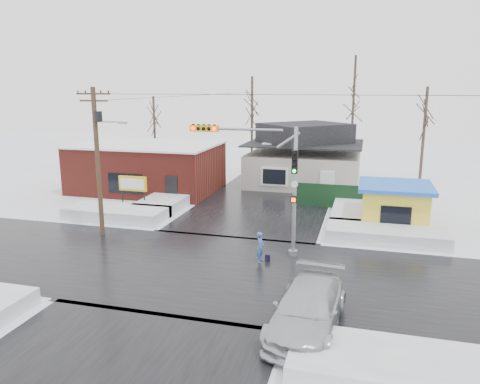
% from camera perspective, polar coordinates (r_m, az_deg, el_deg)
% --- Properties ---
extents(ground, '(120.00, 120.00, 0.00)m').
position_cam_1_polar(ground, '(24.12, -4.23, -9.26)').
color(ground, white).
rests_on(ground, ground).
extents(road_ns, '(10.00, 120.00, 0.02)m').
position_cam_1_polar(road_ns, '(24.11, -4.23, -9.24)').
color(road_ns, black).
rests_on(road_ns, ground).
extents(road_ew, '(120.00, 10.00, 0.02)m').
position_cam_1_polar(road_ew, '(24.11, -4.23, -9.24)').
color(road_ew, black).
rests_on(road_ew, ground).
extents(snowbank_nw, '(7.00, 3.00, 0.80)m').
position_cam_1_polar(snowbank_nw, '(33.69, -14.80, -2.50)').
color(snowbank_nw, white).
rests_on(snowbank_nw, ground).
extents(snowbank_ne, '(7.00, 3.00, 0.80)m').
position_cam_1_polar(snowbank_ne, '(29.38, 17.43, -4.92)').
color(snowbank_ne, white).
rests_on(snowbank_ne, ground).
extents(snowbank_se, '(7.00, 3.00, 0.70)m').
position_cam_1_polar(snowbank_se, '(16.58, 19.01, -19.60)').
color(snowbank_se, white).
rests_on(snowbank_se, ground).
extents(snowbank_nside_w, '(3.00, 8.00, 0.80)m').
position_cam_1_polar(snowbank_nside_w, '(37.12, -8.29, -0.79)').
color(snowbank_nside_w, white).
rests_on(snowbank_nside_w, ground).
extents(snowbank_nside_e, '(3.00, 8.00, 0.80)m').
position_cam_1_polar(snowbank_nside_e, '(34.16, 13.82, -2.23)').
color(snowbank_nside_e, white).
rests_on(snowbank_nside_e, ground).
extents(traffic_signal, '(6.05, 0.68, 7.00)m').
position_cam_1_polar(traffic_signal, '(24.96, 3.16, 2.39)').
color(traffic_signal, gray).
rests_on(traffic_signal, ground).
extents(utility_pole, '(3.15, 0.44, 9.00)m').
position_cam_1_polar(utility_pole, '(29.28, -16.90, 4.54)').
color(utility_pole, '#382619').
rests_on(utility_pole, ground).
extents(brick_building, '(12.20, 8.20, 4.12)m').
position_cam_1_polar(brick_building, '(42.00, -11.22, 3.01)').
color(brick_building, maroon).
rests_on(brick_building, ground).
extents(marquee_sign, '(2.20, 0.21, 2.55)m').
position_cam_1_polar(marquee_sign, '(35.46, -12.94, 0.89)').
color(marquee_sign, black).
rests_on(marquee_sign, ground).
extents(house, '(10.40, 8.40, 5.76)m').
position_cam_1_polar(house, '(43.87, 7.84, 4.27)').
color(house, '#B1AD9F').
rests_on(house, ground).
extents(kiosk, '(4.60, 4.60, 2.88)m').
position_cam_1_polar(kiosk, '(32.01, 18.29, -1.56)').
color(kiosk, yellow).
rests_on(kiosk, ground).
extents(fence, '(8.00, 0.12, 1.80)m').
position_cam_1_polar(fence, '(35.99, 13.17, -0.62)').
color(fence, black).
rests_on(fence, ground).
extents(tree_far_left, '(3.00, 3.00, 10.00)m').
position_cam_1_polar(tree_far_left, '(48.45, 1.48, 11.51)').
color(tree_far_left, '#332821').
rests_on(tree_far_left, ground).
extents(tree_far_mid, '(3.00, 3.00, 12.00)m').
position_cam_1_polar(tree_far_mid, '(49.07, 13.79, 13.03)').
color(tree_far_mid, '#332821').
rests_on(tree_far_mid, ground).
extents(tree_far_right, '(3.00, 3.00, 9.00)m').
position_cam_1_polar(tree_far_right, '(41.32, 21.71, 9.30)').
color(tree_far_right, '#332821').
rests_on(tree_far_right, ground).
extents(tree_far_west, '(3.00, 3.00, 8.00)m').
position_cam_1_polar(tree_far_west, '(50.00, -10.46, 9.52)').
color(tree_far_west, '#332821').
rests_on(tree_far_west, ground).
extents(pedestrian, '(0.42, 0.61, 1.62)m').
position_cam_1_polar(pedestrian, '(24.59, 2.50, -6.77)').
color(pedestrian, '#3B62A6').
rests_on(pedestrian, ground).
extents(car, '(2.81, 6.06, 1.71)m').
position_cam_1_polar(car, '(18.30, 8.23, -13.92)').
color(car, '#BABEC2').
rests_on(car, ground).
extents(shopping_bag, '(0.30, 0.18, 0.35)m').
position_cam_1_polar(shopping_bag, '(24.92, 3.38, -8.06)').
color(shopping_bag, black).
rests_on(shopping_bag, ground).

